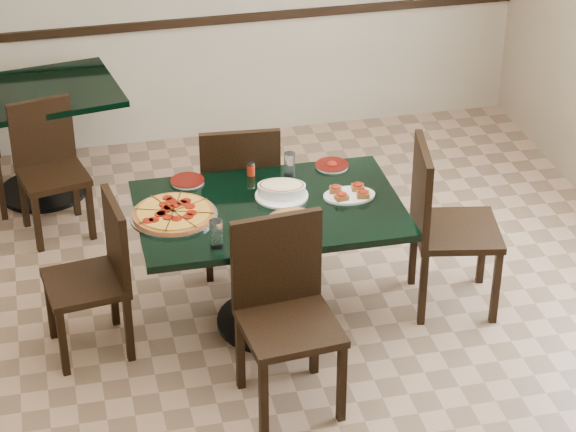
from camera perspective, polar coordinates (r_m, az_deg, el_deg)
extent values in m
plane|color=#947255|center=(6.07, -1.53, -7.31)|extent=(5.50, 5.50, 0.00)
cube|color=black|center=(8.01, -5.67, 9.71)|extent=(5.00, 0.03, 0.06)
cube|color=black|center=(5.94, -0.96, 0.30)|extent=(1.41, 0.91, 0.04)
cylinder|color=black|center=(6.14, -0.93, -2.73)|extent=(0.12, 0.12, 0.71)
cylinder|color=black|center=(6.33, -0.90, -5.31)|extent=(0.60, 0.60, 0.03)
cube|color=black|center=(7.47, -12.90, 6.08)|extent=(1.20, 0.96, 0.04)
cylinder|color=black|center=(7.63, -12.58, 3.51)|extent=(0.12, 0.12, 0.71)
cylinder|color=black|center=(7.78, -12.30, 1.28)|extent=(0.59, 0.59, 0.03)
cube|color=black|center=(6.65, -2.57, 1.14)|extent=(0.49, 0.49, 0.04)
cube|color=black|center=(6.34, -2.43, 2.31)|extent=(0.46, 0.08, 0.49)
cube|color=black|center=(6.95, -1.08, 0.29)|extent=(0.04, 0.04, 0.45)
cube|color=black|center=(6.62, -0.65, -1.40)|extent=(0.04, 0.04, 0.45)
cube|color=black|center=(6.92, -4.31, 0.06)|extent=(0.04, 0.04, 0.45)
cube|color=black|center=(6.59, -4.05, -1.65)|extent=(0.04, 0.04, 0.45)
cube|color=black|center=(5.50, 0.10, -5.66)|extent=(0.50, 0.50, 0.04)
cube|color=black|center=(5.51, -0.59, -2.20)|extent=(0.46, 0.08, 0.49)
cube|color=black|center=(5.45, -1.25, -9.32)|extent=(0.04, 0.04, 0.45)
cube|color=black|center=(5.75, -2.44, -6.90)|extent=(0.04, 0.04, 0.45)
cube|color=black|center=(5.55, 2.74, -8.48)|extent=(0.04, 0.04, 0.45)
cube|color=black|center=(5.85, 1.34, -6.15)|extent=(0.04, 0.04, 0.45)
cube|color=black|center=(6.32, 8.57, -0.75)|extent=(0.55, 0.55, 0.04)
cube|color=black|center=(6.15, 6.81, 1.36)|extent=(0.13, 0.46, 0.50)
cube|color=black|center=(6.32, 10.51, -3.60)|extent=(0.05, 0.05, 0.46)
cube|color=black|center=(6.25, 6.87, -3.71)|extent=(0.05, 0.05, 0.46)
cube|color=black|center=(6.65, 9.84, -1.65)|extent=(0.05, 0.05, 0.46)
cube|color=black|center=(6.58, 6.38, -1.73)|extent=(0.05, 0.05, 0.46)
cube|color=black|center=(6.00, -10.26, -3.40)|extent=(0.46, 0.46, 0.04)
cube|color=black|center=(5.90, -8.72, -1.13)|extent=(0.10, 0.41, 0.44)
cube|color=black|center=(6.25, -11.98, -4.54)|extent=(0.05, 0.05, 0.40)
cube|color=black|center=(6.29, -8.85, -3.93)|extent=(0.05, 0.05, 0.40)
cube|color=black|center=(5.97, -11.36, -6.35)|extent=(0.05, 0.05, 0.40)
cube|color=black|center=(6.01, -8.09, -5.70)|extent=(0.05, 0.05, 0.40)
cube|color=black|center=(7.11, -11.84, 2.00)|extent=(0.47, 0.47, 0.04)
cube|color=black|center=(7.16, -12.41, 4.24)|extent=(0.40, 0.13, 0.42)
cube|color=black|center=(7.04, -12.61, -0.40)|extent=(0.05, 0.05, 0.38)
cube|color=black|center=(7.33, -13.27, 0.82)|extent=(0.05, 0.05, 0.38)
cube|color=black|center=(7.10, -10.00, 0.20)|extent=(0.05, 0.05, 0.38)
cube|color=black|center=(7.39, -10.76, 1.38)|extent=(0.05, 0.05, 0.38)
cube|color=black|center=(7.43, -14.39, 1.40)|extent=(0.04, 0.04, 0.46)
cylinder|color=silver|center=(5.87, -5.83, 0.02)|extent=(0.46, 0.46, 0.01)
cylinder|color=#965620|center=(5.87, -5.83, 0.13)|extent=(0.43, 0.43, 0.02)
cylinder|color=gold|center=(5.86, -5.84, 0.22)|extent=(0.38, 0.38, 0.01)
cylinder|color=white|center=(6.03, -0.33, 1.04)|extent=(0.29, 0.29, 0.01)
ellipsoid|color=beige|center=(6.00, -0.33, 1.58)|extent=(0.26, 0.20, 0.04)
ellipsoid|color=brown|center=(5.74, 0.00, -0.02)|extent=(0.22, 0.15, 0.08)
cylinder|color=white|center=(5.65, -1.43, -1.14)|extent=(0.20, 0.20, 0.01)
cylinder|color=#3D0704|center=(5.65, -1.43, -1.08)|extent=(0.20, 0.20, 0.00)
cylinder|color=white|center=(6.34, 2.25, 2.58)|extent=(0.19, 0.19, 0.01)
cylinder|color=#3D0704|center=(6.33, 2.25, 2.63)|extent=(0.19, 0.19, 0.00)
ellipsoid|color=maroon|center=(6.33, 2.25, 2.66)|extent=(0.06, 0.06, 0.03)
cylinder|color=white|center=(6.19, -5.13, 1.77)|extent=(0.18, 0.18, 0.01)
cylinder|color=#3D0704|center=(6.19, -5.13, 1.83)|extent=(0.19, 0.19, 0.00)
cube|color=white|center=(5.64, -1.43, -1.24)|extent=(0.17, 0.17, 0.00)
cube|color=silver|center=(5.64, -1.23, -1.18)|extent=(0.03, 0.14, 0.00)
cylinder|color=silver|center=(6.21, 0.09, 2.65)|extent=(0.06, 0.06, 0.13)
cylinder|color=silver|center=(5.57, -3.67, -0.91)|extent=(0.07, 0.07, 0.15)
cylinder|color=#B43013|center=(6.23, -1.90, 2.38)|extent=(0.04, 0.04, 0.07)
cylinder|color=silver|center=(6.21, -1.91, 2.69)|extent=(0.05, 0.05, 0.01)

